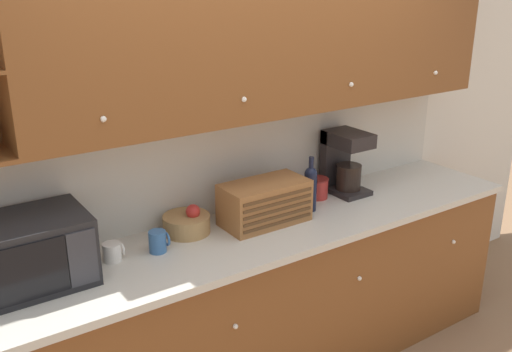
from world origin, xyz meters
The scene contains 13 objects.
ground_plane centered at (0.00, 0.00, 0.00)m, with size 24.00×24.00×0.00m, color #896647.
wall_back centered at (0.00, 0.03, 1.30)m, with size 5.64×0.06×2.60m.
counter_unit centered at (0.00, -0.32, 0.48)m, with size 3.26×0.67×0.96m.
backsplash_panel centered at (0.00, -0.01, 1.25)m, with size 3.24×0.01×0.58m.
upper_cabinets centered at (0.16, -0.16, 1.91)m, with size 3.24×0.34×0.75m.
microwave centered at (-1.22, -0.24, 1.11)m, with size 0.56×0.38×0.31m.
mug centered at (-0.83, -0.23, 1.00)m, with size 0.10×0.09×0.09m.
mug_blue_second centered at (-0.61, -0.26, 1.01)m, with size 0.10×0.09×0.11m.
fruit_basket centered at (-0.39, -0.15, 1.01)m, with size 0.25×0.25×0.16m.
bread_box centered at (0.02, -0.27, 1.07)m, with size 0.48×0.25×0.23m.
wine_bottle centered at (0.34, -0.28, 1.10)m, with size 0.07×0.07×0.32m.
storage_canister centered at (0.50, -0.15, 1.02)m, with size 0.13×0.13×0.12m.
coffee_maker centered at (0.71, -0.15, 1.16)m, with size 0.21×0.28×0.39m.
Camera 1 is at (-1.63, -2.62, 2.25)m, focal length 40.00 mm.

